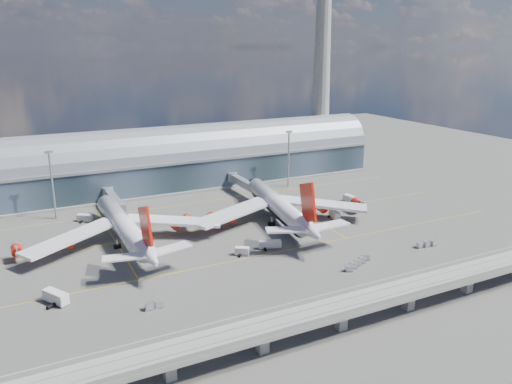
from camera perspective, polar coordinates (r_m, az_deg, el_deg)
name	(u,v)px	position (r m, az deg, el deg)	size (l,w,h in m)	color
ground	(239,246)	(161.45, -1.91, -6.16)	(500.00, 500.00, 0.00)	#474744
taxi_lines	(214,225)	(180.45, -4.86, -3.75)	(200.00, 80.12, 0.01)	gold
terminal	(167,163)	(228.20, -10.17, 3.28)	(200.00, 30.00, 28.00)	#212F38
control_tower	(322,67)	(263.78, 7.53, 13.96)	(19.00, 19.00, 103.00)	gray
guideway	(342,308)	(116.29, 9.77, -12.90)	(220.00, 8.50, 7.20)	gray
floodlight_mast_left	(52,183)	(197.12, -22.26, 0.95)	(3.00, 0.70, 25.70)	gray
floodlight_mast_right	(289,157)	(226.36, 3.75, 3.99)	(3.00, 0.70, 25.70)	gray
airliner_left	(125,227)	(165.46, -14.77, -3.88)	(66.64, 69.98, 21.36)	white
airliner_right	(279,207)	(180.59, 2.61, -1.70)	(68.76, 71.94, 22.88)	white
jet_bridge_left	(113,199)	(199.91, -15.99, -0.77)	(4.40, 28.00, 7.25)	gray
jet_bridge_right	(244,183)	(214.19, -1.33, 0.99)	(4.40, 32.00, 7.25)	gray
service_truck_0	(56,297)	(136.35, -21.91, -11.08)	(5.93, 7.72, 3.11)	silver
service_truck_1	(242,251)	(154.12, -1.61, -6.77)	(4.70, 4.06, 2.51)	silver
service_truck_2	(270,244)	(159.02, 1.60, -5.99)	(7.37, 4.24, 2.57)	silver
service_truck_3	(335,215)	(187.88, 8.96, -2.62)	(3.18, 6.03, 2.77)	silver
service_truck_4	(349,199)	(208.85, 10.58, -0.74)	(2.82, 5.24, 2.96)	silver
service_truck_5	(85,218)	(193.31, -18.98, -2.81)	(5.68, 4.79, 2.64)	silver
cargo_train_0	(154,305)	(127.26, -11.56, -12.57)	(4.82, 1.62, 1.63)	gray
cargo_train_1	(358,263)	(150.13, 11.57, -7.93)	(12.07, 6.43, 1.66)	gray
cargo_train_2	(426,244)	(169.43, 18.89, -5.64)	(7.74, 2.66, 1.70)	gray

